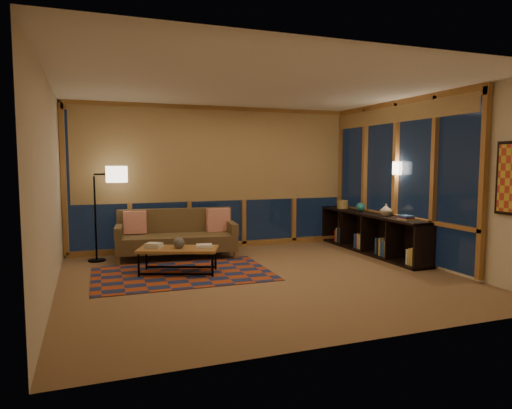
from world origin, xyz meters
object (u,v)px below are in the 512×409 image
object	(u,v)px
floor_lamp	(95,214)
bookshelf	(370,233)
sofa	(177,234)
coffee_table	(178,261)

from	to	relation	value
floor_lamp	bookshelf	distance (m)	4.83
sofa	floor_lamp	world-z (taller)	floor_lamp
sofa	bookshelf	distance (m)	3.48
coffee_table	bookshelf	size ratio (longest dim) A/B	0.40
bookshelf	floor_lamp	bearing A→B (deg)	168.00
coffee_table	bookshelf	world-z (taller)	bookshelf
coffee_table	floor_lamp	xyz separation A→B (m)	(-1.12, 1.34, 0.60)
floor_lamp	sofa	bearing A→B (deg)	6.05
sofa	bookshelf	bearing A→B (deg)	-6.26
sofa	floor_lamp	distance (m)	1.38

